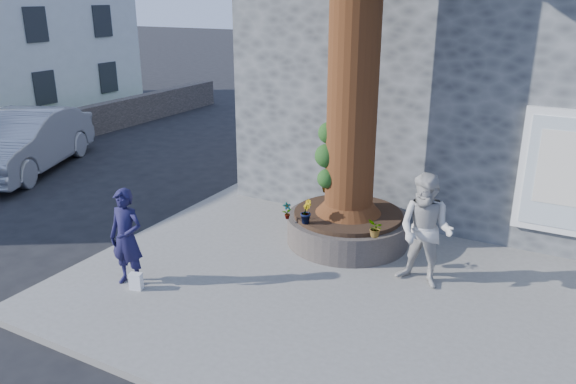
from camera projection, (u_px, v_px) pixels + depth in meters
The scene contains 15 objects.
ground at pixel (257, 281), 9.53m from camera, with size 120.00×120.00×0.00m, color black.
pavement at pixel (362, 274), 9.66m from camera, with size 9.00×8.00×0.12m, color slate.
yellow_line at pixel (158, 227), 11.73m from camera, with size 0.10×30.00×0.01m, color yellow.
stone_shop at pixel (504, 59), 13.29m from camera, with size 10.30×8.30×6.30m.
planter at pixel (348, 227), 10.68m from camera, with size 2.30×2.30×0.60m.
cottage_far at pixel (8, 16), 22.35m from camera, with size 7.30×7.40×8.75m.
man at pixel (127, 238), 8.95m from camera, with size 0.59×0.39×1.62m, color #161539.
woman at pixel (426, 231), 8.88m from camera, with size 0.91×0.71×1.88m, color #B3B0AB.
shopping_bag at pixel (136, 281), 8.98m from camera, with size 0.20×0.12×0.28m, color white.
car_silver at pixel (25, 142), 15.22m from camera, with size 1.73×4.96×1.63m, color #9B9BA2.
a_board_sign at pixel (32, 139), 16.85m from camera, with size 0.55×0.36×1.00m, color #113F27.
plant_a at pixel (287, 211), 10.21m from camera, with size 0.17×0.11×0.32m, color gray.
plant_b at pixel (306, 212), 10.02m from camera, with size 0.24×0.23×0.43m, color gray.
plant_c at pixel (326, 183), 11.60m from camera, with size 0.21×0.21×0.38m, color gray.
plant_d at pixel (375, 229), 9.44m from camera, with size 0.28×0.25×0.31m, color gray.
Camera 1 is at (4.53, -7.19, 4.60)m, focal length 35.00 mm.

